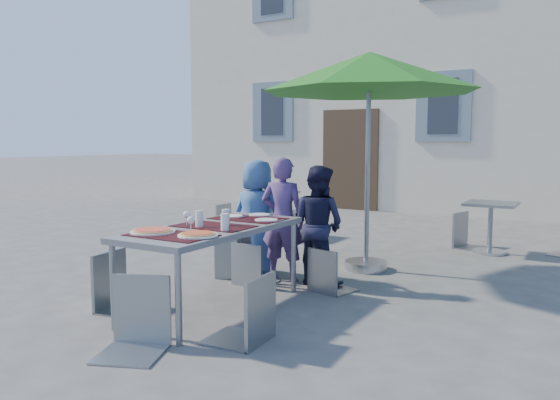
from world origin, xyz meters
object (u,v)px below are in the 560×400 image
Objects in this scene: pizza_near_left at (153,231)px; pizza_near_right at (198,234)px; chair_0 at (235,229)px; cafe_table_0 at (272,206)px; child_1 at (283,219)px; chair_5 at (135,270)px; bg_chair_r_0 at (290,206)px; cafe_table_1 at (491,220)px; chair_1 at (251,238)px; patio_umbrella at (369,74)px; bg_chair_l_1 at (468,209)px; child_2 at (318,225)px; chair_4 at (248,267)px; child_0 at (257,217)px; chair_2 at (329,244)px; dining_table at (213,232)px; bg_chair_l_0 at (228,201)px; chair_3 at (118,246)px.

pizza_near_left is 0.44m from pizza_near_right.
chair_0 reaches higher than cafe_table_0.
child_1 reaches higher than chair_5.
cafe_table_1 is at bearing 10.00° from bg_chair_r_0.
chair_1 is (0.05, 1.39, -0.27)m from pizza_near_left.
patio_umbrella is at bearing -121.91° from cafe_table_1.
cafe_table_0 is (-2.18, 1.44, -1.79)m from patio_umbrella.
bg_chair_l_1 is (1.56, 4.63, -0.22)m from pizza_near_left.
chair_0 is (-0.51, -0.16, -0.13)m from child_1.
child_2 is 1.83m from chair_4.
pizza_near_left is at bearing 90.18° from child_0.
patio_umbrella is 3.17m from cafe_table_0.
chair_2 is at bearing -0.64° from chair_0.
bg_chair_l_1 reaches higher than pizza_near_left.
chair_5 is (-0.54, -2.07, 0.10)m from chair_2.
chair_5 is at bearing -103.42° from bg_chair_l_1.
child_1 is 1.57× the size of chair_1.
child_2 reaches higher than cafe_table_1.
cafe_table_1 is (1.67, 2.67, -0.22)m from child_1.
chair_2 is at bearing 158.40° from child_0.
child_2 reaches higher than dining_table.
pizza_near_right reaches higher than cafe_table_1.
pizza_near_right is 4.43m from cafe_table_0.
bg_chair_r_0 is 2.86m from cafe_table_1.
pizza_near_right is 1.57m from chair_2.
cafe_table_1 is at bearing 69.90° from chair_2.
cafe_table_0 is (-1.08, 2.54, -0.07)m from chair_0.
child_0 is at bearing 121.36° from chair_4.
patio_umbrella reaches higher than bg_chair_l_0.
child_1 is (0.41, -0.13, 0.02)m from child_0.
dining_table is 0.59m from pizza_near_left.
bg_chair_l_0 is (-2.12, 2.50, 0.04)m from chair_1.
cafe_table_0 is at bearing 113.69° from dining_table.
pizza_near_left is 0.65m from chair_5.
dining_table is 5.03× the size of pizza_near_left.
chair_5 is at bearing -74.42° from bg_chair_r_0.
child_1 is 0.68m from chair_2.
dining_table is at bearing 143.78° from chair_4.
patio_umbrella is 2.82× the size of bg_chair_r_0.
chair_0 is at bearing 66.41° from child_0.
child_2 reaches higher than bg_chair_r_0.
chair_1 is 1.24× the size of cafe_table_1.
cafe_table_1 is at bearing 7.03° from bg_chair_l_0.
chair_1 reaches higher than pizza_near_left.
child_2 is 0.50× the size of patio_umbrella.
child_2 reaches higher than chair_5.
pizza_near_left is 0.41× the size of bg_chair_r_0.
chair_1 is 0.94× the size of bg_chair_l_0.
chair_4 is (1.46, -0.08, -0.01)m from chair_3.
chair_0 is (-0.70, 1.50, -0.23)m from pizza_near_right.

